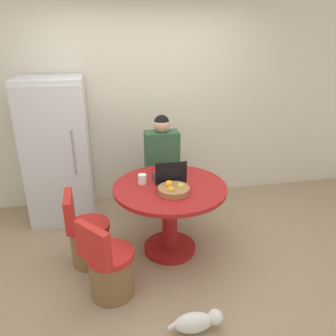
{
  "coord_description": "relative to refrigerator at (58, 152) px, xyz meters",
  "views": [
    {
      "loc": [
        -0.53,
        -2.57,
        2.16
      ],
      "look_at": [
        0.05,
        0.41,
        0.91
      ],
      "focal_mm": 35.0,
      "sensor_mm": 36.0,
      "label": 1
    }
  ],
  "objects": [
    {
      "name": "chair_left_side",
      "position": [
        0.33,
        -1.01,
        -0.59
      ],
      "size": [
        0.41,
        0.41,
        0.77
      ],
      "rotation": [
        0.0,
        0.0,
        1.61
      ],
      "color": "brown",
      "rests_on": "ground_plane"
    },
    {
      "name": "person_seated",
      "position": [
        1.22,
        -0.19,
        -0.16
      ],
      "size": [
        0.4,
        0.37,
        1.3
      ],
      "rotation": [
        0.0,
        0.0,
        3.14
      ],
      "color": "#2D2D38",
      "rests_on": "ground_plane"
    },
    {
      "name": "ground_plane",
      "position": [
        1.11,
        -1.28,
        -0.86
      ],
      "size": [
        12.0,
        12.0,
        0.0
      ],
      "primitive_type": "plane",
      "color": "#9E8466"
    },
    {
      "name": "cat",
      "position": [
        1.17,
        -2.04,
        -0.77
      ],
      "size": [
        0.44,
        0.15,
        0.17
      ],
      "rotation": [
        0.0,
        0.0,
        6.26
      ],
      "color": "white",
      "rests_on": "ground_plane"
    },
    {
      "name": "laptop",
      "position": [
        1.18,
        -0.86,
        -0.05
      ],
      "size": [
        0.32,
        0.26,
        0.24
      ],
      "rotation": [
        0.0,
        0.0,
        3.14
      ],
      "color": "#232328",
      "rests_on": "dining_table"
    },
    {
      "name": "fruit_bowl",
      "position": [
        1.17,
        -1.13,
        -0.07
      ],
      "size": [
        0.3,
        0.3,
        0.1
      ],
      "color": "olive",
      "rests_on": "dining_table"
    },
    {
      "name": "chair_near_left_corner",
      "position": [
        0.53,
        -1.52,
        -0.59
      ],
      "size": [
        0.47,
        0.47,
        0.77
      ],
      "rotation": [
        0.0,
        0.0,
        2.27
      ],
      "color": "brown",
      "rests_on": "ground_plane"
    },
    {
      "name": "refrigerator",
      "position": [
        0.0,
        0.0,
        0.0
      ],
      "size": [
        0.73,
        0.66,
        1.72
      ],
      "color": "silver",
      "rests_on": "ground_plane"
    },
    {
      "name": "wall_back",
      "position": [
        1.11,
        0.37,
        0.44
      ],
      "size": [
        7.0,
        0.06,
        2.6
      ],
      "color": "beige",
      "rests_on": "ground_plane"
    },
    {
      "name": "dining_table",
      "position": [
        1.17,
        -0.98,
        -0.32
      ],
      "size": [
        1.13,
        1.13,
        0.76
      ],
      "color": "maroon",
      "rests_on": "ground_plane"
    },
    {
      "name": "coffee_cup",
      "position": [
        0.9,
        -0.87,
        -0.05
      ],
      "size": [
        0.08,
        0.08,
        0.1
      ],
      "color": "white",
      "rests_on": "dining_table"
    }
  ]
}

